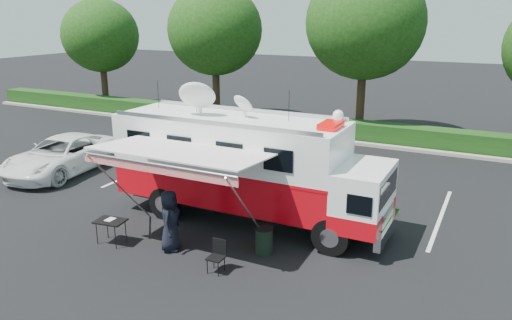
{
  "coord_description": "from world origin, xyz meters",
  "views": [
    {
      "loc": [
        6.87,
        -13.19,
        6.44
      ],
      "look_at": [
        0.0,
        0.5,
        1.9
      ],
      "focal_mm": 35.0,
      "sensor_mm": 36.0,
      "label": 1
    }
  ],
  "objects_px": {
    "white_suv": "(64,172)",
    "trash_bin": "(264,240)",
    "command_truck": "(247,166)",
    "folding_table": "(110,222)"
  },
  "relations": [
    {
      "from": "white_suv",
      "to": "trash_bin",
      "type": "distance_m",
      "value": 11.07
    },
    {
      "from": "command_truck",
      "to": "white_suv",
      "type": "bearing_deg",
      "value": 173.77
    },
    {
      "from": "command_truck",
      "to": "trash_bin",
      "type": "distance_m",
      "value": 2.77
    },
    {
      "from": "command_truck",
      "to": "folding_table",
      "type": "xyz_separation_m",
      "value": [
        -2.72,
        -3.26,
        -1.15
      ]
    },
    {
      "from": "white_suv",
      "to": "folding_table",
      "type": "xyz_separation_m",
      "value": [
        6.47,
        -4.26,
        0.67
      ]
    },
    {
      "from": "white_suv",
      "to": "command_truck",
      "type": "bearing_deg",
      "value": -11.71
    },
    {
      "from": "folding_table",
      "to": "trash_bin",
      "type": "bearing_deg",
      "value": 18.5
    },
    {
      "from": "white_suv",
      "to": "trash_bin",
      "type": "height_order",
      "value": "trash_bin"
    },
    {
      "from": "command_truck",
      "to": "trash_bin",
      "type": "height_order",
      "value": "command_truck"
    },
    {
      "from": "trash_bin",
      "to": "white_suv",
      "type": "bearing_deg",
      "value": 165.09
    }
  ]
}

